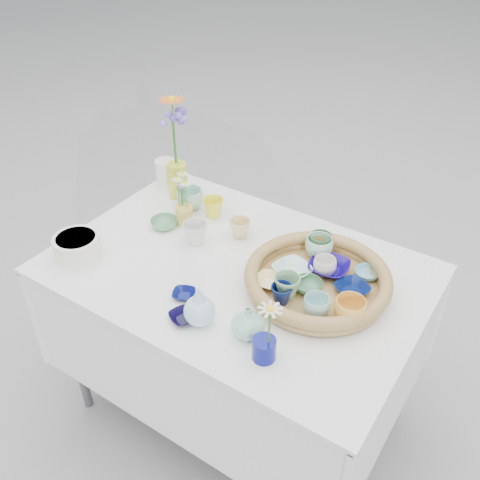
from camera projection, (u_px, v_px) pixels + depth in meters
The scene contains 34 objects.
ground at pixel (237, 407), 2.28m from camera, with size 80.00×80.00×0.00m, color #A6A79E.
display_table at pixel (237, 407), 2.28m from camera, with size 1.26×0.86×0.77m, color white, non-canonical shape.
wicker_tray at pixel (317, 280), 1.72m from camera, with size 0.47×0.47×0.08m, color olive, non-canonical shape.
tray_ceramic_0 at pixel (329, 267), 1.78m from camera, with size 0.13×0.13×0.03m, color #140668.
tray_ceramic_1 at pixel (352, 289), 1.70m from camera, with size 0.10×0.10×0.03m, color #06154E.
tray_ceramic_2 at pixel (350, 310), 1.58m from camera, with size 0.10×0.10×0.08m, color #F5AF41.
tray_ceramic_3 at pixel (307, 286), 1.71m from camera, with size 0.10×0.10×0.03m, color #447851.
tray_ceramic_4 at pixel (287, 287), 1.67m from camera, with size 0.08×0.08×0.08m, color #7AAF79.
tray_ceramic_5 at pixel (292, 270), 1.77m from camera, with size 0.12×0.12×0.03m, color silver.
tray_ceramic_6 at pixel (319, 247), 1.84m from camera, with size 0.10×0.10×0.08m, color #B1EDCF.
tray_ceramic_7 at pixel (325, 266), 1.76m from camera, with size 0.08×0.08×0.06m, color silver.
tray_ceramic_8 at pixel (367, 274), 1.76m from camera, with size 0.08×0.08×0.03m, color #73B5CC.
tray_ceramic_9 at pixel (282, 294), 1.65m from camera, with size 0.07×0.07×0.06m, color #0A1853.
tray_ceramic_10 at pixel (269, 282), 1.73m from camera, with size 0.09×0.09×0.02m, color #FFE393.
tray_ceramic_11 at pixel (316, 306), 1.60m from camera, with size 0.08×0.08×0.07m, color #97CFCB.
tray_ceramic_12 at pixel (320, 243), 1.86m from camera, with size 0.09×0.09×0.07m, color #3D6E44.
loose_ceramic_0 at pixel (213, 208), 2.08m from camera, with size 0.08×0.08×0.08m, color yellow.
loose_ceramic_1 at pixel (240, 228), 1.96m from camera, with size 0.08×0.08×0.07m, color #E7CC88.
loose_ceramic_2 at pixel (164, 223), 2.03m from camera, with size 0.10×0.10×0.03m, color #5C9563.
loose_ceramic_3 at pixel (195, 233), 1.93m from camera, with size 0.09×0.09×0.08m, color silver.
loose_ceramic_4 at pixel (184, 294), 1.71m from camera, with size 0.07×0.07×0.02m, color #090F52.
loose_ceramic_5 at pixel (190, 199), 2.12m from camera, with size 0.10×0.10×0.08m, color #9ED4C1.
loose_ceramic_6 at pixel (184, 317), 1.62m from camera, with size 0.09×0.09×0.02m, color black.
fluted_bowl at pixel (78, 247), 1.86m from camera, with size 0.16×0.16×0.08m, color white, non-canonical shape.
bud_vase_paleblue at pixel (199, 305), 1.58m from camera, with size 0.10×0.10×0.15m, color #B1D6EC, non-canonical shape.
bud_vase_seafoam at pixel (248, 322), 1.55m from camera, with size 0.10×0.10×0.10m, color #91CCB0.
bud_vase_cobalt at pixel (264, 349), 1.49m from camera, with size 0.07×0.07×0.07m, color navy.
single_daisy at pixel (269, 326), 1.43m from camera, with size 0.08×0.08×0.14m, color white, non-canonical shape.
tall_vase_yellow at pixel (178, 180), 2.18m from camera, with size 0.08×0.08×0.15m, color #CFD32E.
gerbera at pixel (174, 132), 2.07m from camera, with size 0.11×0.11×0.28m, color orange, non-canonical shape.
hydrangea at pixel (174, 141), 2.09m from camera, with size 0.07×0.07×0.26m, color #6348B1, non-canonical shape.
white_pitcher at pixel (166, 173), 2.26m from camera, with size 0.12×0.09×0.12m, color silver, non-canonical shape.
daisy_cup at pixel (184, 215), 2.04m from camera, with size 0.07×0.07×0.07m, color gold.
daisy_posy at pixel (184, 190), 1.99m from camera, with size 0.07×0.07×0.13m, color white, non-canonical shape.
Camera 1 is at (0.80, -1.19, 1.92)m, focal length 40.00 mm.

